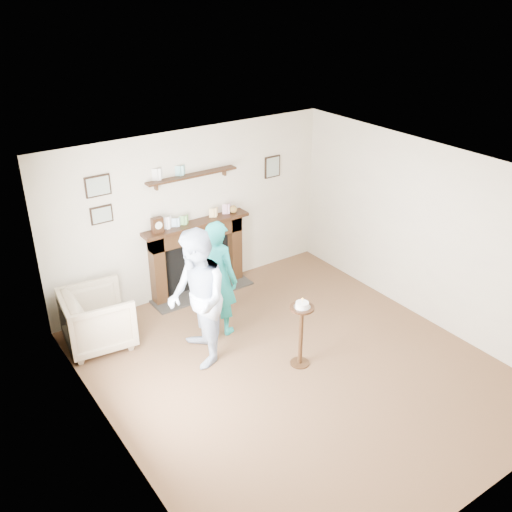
# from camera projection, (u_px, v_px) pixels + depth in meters

# --- Properties ---
(ground) EXTENTS (5.00, 5.00, 0.00)m
(ground) POSITION_uv_depth(u_px,v_px,m) (295.00, 369.00, 7.09)
(ground) COLOR brown
(ground) RESTS_ON ground
(room_shell) EXTENTS (4.54, 5.02, 2.52)m
(room_shell) POSITION_uv_depth(u_px,v_px,m) (263.00, 231.00, 6.87)
(room_shell) COLOR beige
(room_shell) RESTS_ON ground
(armchair) EXTENTS (0.95, 0.93, 0.78)m
(armchair) POSITION_uv_depth(u_px,v_px,m) (102.00, 343.00, 7.58)
(armchair) COLOR gray
(armchair) RESTS_ON ground
(man) EXTENTS (0.88, 1.01, 1.77)m
(man) POSITION_uv_depth(u_px,v_px,m) (200.00, 359.00, 7.27)
(man) COLOR #CBDDFF
(man) RESTS_ON ground
(woman) EXTENTS (0.58, 0.69, 1.62)m
(woman) POSITION_uv_depth(u_px,v_px,m) (220.00, 329.00, 7.89)
(woman) COLOR #21BCA5
(woman) RESTS_ON ground
(pedestal_table) EXTENTS (0.30, 0.30, 0.96)m
(pedestal_table) POSITION_uv_depth(u_px,v_px,m) (301.00, 324.00, 6.92)
(pedestal_table) COLOR black
(pedestal_table) RESTS_ON ground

